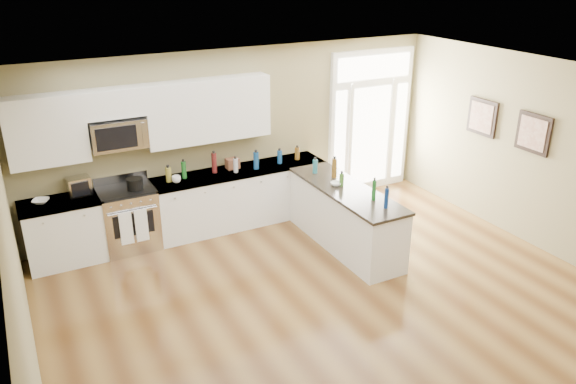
# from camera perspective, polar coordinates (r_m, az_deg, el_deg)

# --- Properties ---
(ground) EXTENTS (8.00, 8.00, 0.00)m
(ground) POSITION_cam_1_polar(r_m,az_deg,el_deg) (6.70, 9.57, -15.11)
(ground) COLOR #533317
(room_shell) EXTENTS (8.00, 8.00, 8.00)m
(room_shell) POSITION_cam_1_polar(r_m,az_deg,el_deg) (5.82, 10.66, -1.69)
(room_shell) COLOR #887F56
(room_shell) RESTS_ON ground
(back_cabinet_left) EXTENTS (1.10, 0.66, 0.94)m
(back_cabinet_left) POSITION_cam_1_polar(r_m,az_deg,el_deg) (8.62, -21.72, -3.94)
(back_cabinet_left) COLOR white
(back_cabinet_left) RESTS_ON ground
(back_cabinet_right) EXTENTS (2.85, 0.66, 0.94)m
(back_cabinet_right) POSITION_cam_1_polar(r_m,az_deg,el_deg) (9.19, -4.86, -0.64)
(back_cabinet_right) COLOR white
(back_cabinet_right) RESTS_ON ground
(peninsula_cabinet) EXTENTS (0.69, 2.32, 0.94)m
(peninsula_cabinet) POSITION_cam_1_polar(r_m,az_deg,el_deg) (8.49, 5.77, -2.76)
(peninsula_cabinet) COLOR white
(peninsula_cabinet) RESTS_ON ground
(upper_cabinet_left) EXTENTS (1.04, 0.33, 0.95)m
(upper_cabinet_left) POSITION_cam_1_polar(r_m,az_deg,el_deg) (8.24, -23.41, 5.75)
(upper_cabinet_left) COLOR white
(upper_cabinet_left) RESTS_ON room_shell
(upper_cabinet_right) EXTENTS (1.94, 0.33, 0.95)m
(upper_cabinet_right) POSITION_cam_1_polar(r_m,az_deg,el_deg) (8.69, -8.11, 8.22)
(upper_cabinet_right) COLOR white
(upper_cabinet_right) RESTS_ON room_shell
(upper_cabinet_short) EXTENTS (0.82, 0.33, 0.40)m
(upper_cabinet_short) POSITION_cam_1_polar(r_m,az_deg,el_deg) (8.28, -17.30, 8.66)
(upper_cabinet_short) COLOR white
(upper_cabinet_short) RESTS_ON room_shell
(microwave) EXTENTS (0.78, 0.41, 0.42)m
(microwave) POSITION_cam_1_polar(r_m,az_deg,el_deg) (8.36, -16.90, 5.68)
(microwave) COLOR silver
(microwave) RESTS_ON room_shell
(entry_door) EXTENTS (1.70, 0.10, 2.60)m
(entry_door) POSITION_cam_1_polar(r_m,az_deg,el_deg) (10.38, 8.34, 7.04)
(entry_door) COLOR white
(entry_door) RESTS_ON ground
(wall_art_near) EXTENTS (0.05, 0.58, 0.58)m
(wall_art_near) POSITION_cam_1_polar(r_m,az_deg,el_deg) (9.60, 19.12, 7.19)
(wall_art_near) COLOR black
(wall_art_near) RESTS_ON room_shell
(wall_art_far) EXTENTS (0.05, 0.58, 0.58)m
(wall_art_far) POSITION_cam_1_polar(r_m,az_deg,el_deg) (8.98, 23.66, 5.49)
(wall_art_far) COLOR black
(wall_art_far) RESTS_ON room_shell
(kitchen_range) EXTENTS (0.80, 0.71, 1.08)m
(kitchen_range) POSITION_cam_1_polar(r_m,az_deg,el_deg) (8.70, -15.86, -2.58)
(kitchen_range) COLOR silver
(kitchen_range) RESTS_ON ground
(stockpot) EXTENTS (0.31, 0.31, 0.18)m
(stockpot) POSITION_cam_1_polar(r_m,az_deg,el_deg) (8.45, -15.30, 0.85)
(stockpot) COLOR black
(stockpot) RESTS_ON kitchen_range
(toaster_oven) EXTENTS (0.32, 0.26, 0.26)m
(toaster_oven) POSITION_cam_1_polar(r_m,az_deg,el_deg) (8.51, -20.46, 0.58)
(toaster_oven) COLOR silver
(toaster_oven) RESTS_ON back_cabinet_left
(cardboard_box) EXTENTS (0.21, 0.16, 0.17)m
(cardboard_box) POSITION_cam_1_polar(r_m,az_deg,el_deg) (9.03, -5.66, 2.91)
(cardboard_box) COLOR brown
(cardboard_box) RESTS_ON back_cabinet_right
(bowl_left) EXTENTS (0.29, 0.29, 0.05)m
(bowl_left) POSITION_cam_1_polar(r_m,az_deg,el_deg) (8.46, -23.83, -0.86)
(bowl_left) COLOR white
(bowl_left) RESTS_ON back_cabinet_left
(bowl_peninsula) EXTENTS (0.21, 0.21, 0.05)m
(bowl_peninsula) POSITION_cam_1_polar(r_m,az_deg,el_deg) (8.35, 4.89, 0.82)
(bowl_peninsula) COLOR white
(bowl_peninsula) RESTS_ON peninsula_cabinet
(cup_counter) EXTENTS (0.15, 0.15, 0.11)m
(cup_counter) POSITION_cam_1_polar(r_m,az_deg,el_deg) (8.59, -11.28, 1.28)
(cup_counter) COLOR white
(cup_counter) RESTS_ON back_cabinet_right
(counter_bottles) EXTENTS (2.40, 2.42, 0.32)m
(counter_bottles) POSITION_cam_1_polar(r_m,az_deg,el_deg) (8.67, -1.79, 2.46)
(counter_bottles) COLOR #19591E
(counter_bottles) RESTS_ON back_cabinet_right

